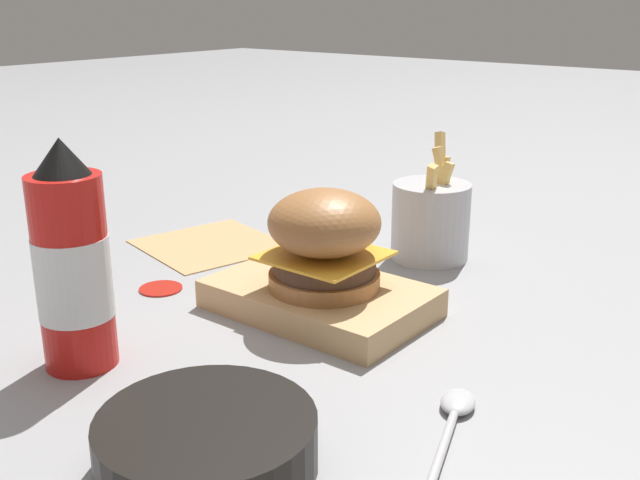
{
  "coord_description": "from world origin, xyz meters",
  "views": [
    {
      "loc": [
        0.44,
        -0.56,
        0.32
      ],
      "look_at": [
        -0.01,
        0.02,
        0.08
      ],
      "focal_mm": 42.0,
      "sensor_mm": 36.0,
      "label": 1
    }
  ],
  "objects_px": {
    "fries_basket": "(431,220)",
    "spoon": "(453,417)",
    "ketchup_bottle": "(73,267)",
    "side_bowl": "(207,441)",
    "burger": "(324,239)",
    "serving_board": "(320,298)"
  },
  "relations": [
    {
      "from": "burger",
      "to": "ketchup_bottle",
      "type": "relative_size",
      "value": 0.56
    },
    {
      "from": "burger",
      "to": "ketchup_bottle",
      "type": "xyz_separation_m",
      "value": [
        -0.1,
        -0.23,
        0.01
      ]
    },
    {
      "from": "serving_board",
      "to": "fries_basket",
      "type": "bearing_deg",
      "value": 89.21
    },
    {
      "from": "burger",
      "to": "fries_basket",
      "type": "bearing_deg",
      "value": 91.07
    },
    {
      "from": "burger",
      "to": "spoon",
      "type": "xyz_separation_m",
      "value": [
        0.21,
        -0.1,
        -0.08
      ]
    },
    {
      "from": "spoon",
      "to": "ketchup_bottle",
      "type": "bearing_deg",
      "value": 91.92
    },
    {
      "from": "spoon",
      "to": "burger",
      "type": "bearing_deg",
      "value": 44.55
    },
    {
      "from": "burger",
      "to": "spoon",
      "type": "relative_size",
      "value": 0.76
    },
    {
      "from": "serving_board",
      "to": "spoon",
      "type": "xyz_separation_m",
      "value": [
        0.22,
        -0.11,
        -0.01
      ]
    },
    {
      "from": "ketchup_bottle",
      "to": "side_bowl",
      "type": "distance_m",
      "value": 0.22
    },
    {
      "from": "burger",
      "to": "side_bowl",
      "type": "xyz_separation_m",
      "value": [
        0.1,
        -0.27,
        -0.06
      ]
    },
    {
      "from": "ketchup_bottle",
      "to": "side_bowl",
      "type": "relative_size",
      "value": 1.33
    },
    {
      "from": "fries_basket",
      "to": "side_bowl",
      "type": "xyz_separation_m",
      "value": [
        0.11,
        -0.49,
        -0.03
      ]
    },
    {
      "from": "serving_board",
      "to": "spoon",
      "type": "distance_m",
      "value": 0.24
    },
    {
      "from": "serving_board",
      "to": "ketchup_bottle",
      "type": "height_order",
      "value": "ketchup_bottle"
    },
    {
      "from": "fries_basket",
      "to": "spoon",
      "type": "relative_size",
      "value": 1.03
    },
    {
      "from": "side_bowl",
      "to": "serving_board",
      "type": "bearing_deg",
      "value": 112.31
    },
    {
      "from": "fries_basket",
      "to": "ketchup_bottle",
      "type": "bearing_deg",
      "value": -102.58
    },
    {
      "from": "fries_basket",
      "to": "side_bowl",
      "type": "bearing_deg",
      "value": -77.71
    },
    {
      "from": "serving_board",
      "to": "spoon",
      "type": "bearing_deg",
      "value": -26.08
    },
    {
      "from": "ketchup_bottle",
      "to": "fries_basket",
      "type": "relative_size",
      "value": 1.33
    },
    {
      "from": "serving_board",
      "to": "burger",
      "type": "bearing_deg",
      "value": -15.76
    }
  ]
}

